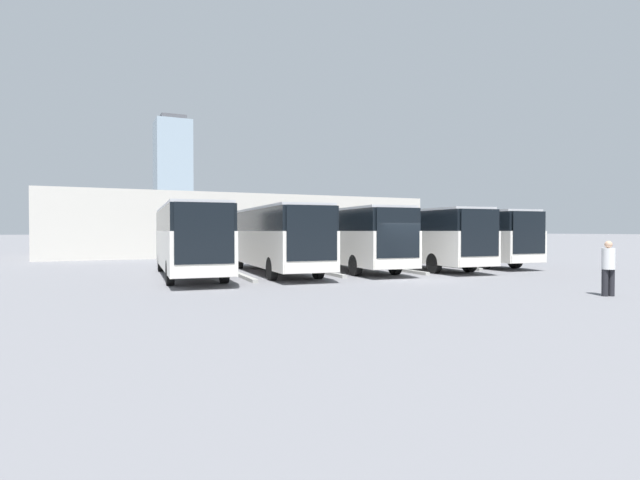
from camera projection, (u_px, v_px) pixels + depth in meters
name	position (u px, v px, depth m)	size (l,w,h in m)	color
ground_plane	(407.00, 279.00, 22.21)	(600.00, 600.00, 0.00)	slate
bus_0	(461.00, 236.00, 31.54)	(3.38, 11.80, 3.30)	silver
curb_divider_0	(452.00, 266.00, 29.10)	(0.24, 5.14, 0.15)	#9E9E99
bus_1	(415.00, 236.00, 28.80)	(3.38, 11.80, 3.30)	silver
curb_divider_1	(401.00, 270.00, 26.36)	(0.24, 5.14, 0.15)	#9E9E99
bus_2	(346.00, 236.00, 27.36)	(3.38, 11.80, 3.30)	silver
curb_divider_2	(324.00, 272.00, 24.92)	(0.24, 5.14, 0.15)	#9E9E99
bus_3	(274.00, 237.00, 25.27)	(3.38, 11.80, 3.30)	silver
curb_divider_3	(243.00, 276.00, 22.83)	(0.24, 5.14, 0.15)	#9E9E99
bus_4	(188.00, 237.00, 23.33)	(3.38, 11.80, 3.30)	silver
pedestrian	(608.00, 266.00, 16.38)	(0.52, 0.52, 1.82)	black
station_building	(237.00, 225.00, 47.09)	(32.93, 15.56, 5.28)	beige
office_tower	(173.00, 177.00, 252.42)	(17.30, 17.30, 60.12)	#93A8B7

